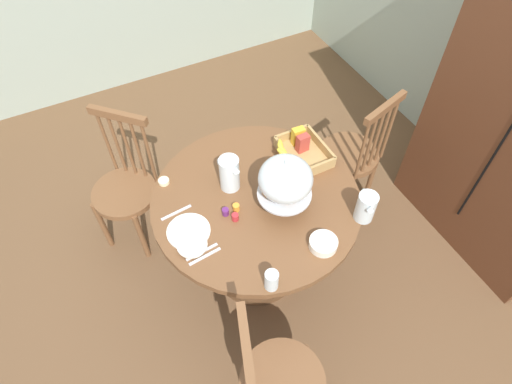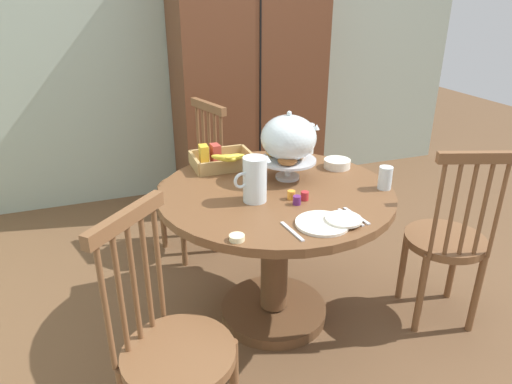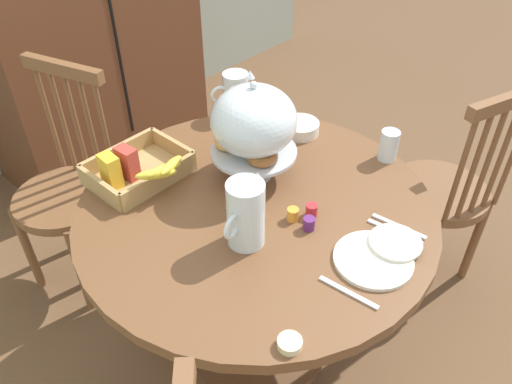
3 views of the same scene
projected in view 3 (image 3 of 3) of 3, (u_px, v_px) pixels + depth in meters
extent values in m
plane|color=brown|center=(265.00, 320.00, 2.13)|extent=(10.00, 10.00, 0.00)
cylinder|color=brown|center=(256.00, 209.00, 1.59)|extent=(1.12, 1.12, 0.04)
cylinder|color=brown|center=(256.00, 280.00, 1.80)|extent=(0.14, 0.14, 0.63)
cylinder|color=brown|center=(256.00, 339.00, 2.03)|extent=(0.56, 0.56, 0.06)
cylinder|color=brown|center=(64.00, 199.00, 2.05)|extent=(0.40, 0.40, 0.04)
cylinder|color=brown|center=(28.00, 250.00, 2.14)|extent=(0.04, 0.04, 0.45)
cylinder|color=brown|center=(80.00, 271.00, 2.05)|extent=(0.04, 0.04, 0.45)
cylinder|color=brown|center=(73.00, 210.00, 2.34)|extent=(0.04, 0.04, 0.45)
cylinder|color=brown|center=(123.00, 228.00, 2.24)|extent=(0.04, 0.04, 0.45)
cylinder|color=brown|center=(51.00, 121.00, 2.06)|extent=(0.02, 0.02, 0.48)
cylinder|color=brown|center=(64.00, 125.00, 2.03)|extent=(0.02, 0.02, 0.48)
cylinder|color=brown|center=(78.00, 129.00, 2.01)|extent=(0.02, 0.02, 0.48)
cylinder|color=brown|center=(92.00, 133.00, 1.99)|extent=(0.02, 0.02, 0.48)
cylinder|color=brown|center=(106.00, 138.00, 1.96)|extent=(0.02, 0.02, 0.48)
cube|color=brown|center=(62.00, 69.00, 1.84)|extent=(0.14, 0.36, 0.05)
cylinder|color=brown|center=(439.00, 192.00, 2.08)|extent=(0.40, 0.40, 0.04)
cylinder|color=brown|center=(428.00, 203.00, 2.37)|extent=(0.04, 0.04, 0.45)
cylinder|color=brown|center=(382.00, 223.00, 2.27)|extent=(0.04, 0.04, 0.45)
cylinder|color=brown|center=(475.00, 240.00, 2.18)|extent=(0.04, 0.04, 0.45)
cylinder|color=brown|center=(426.00, 263.00, 2.08)|extent=(0.04, 0.04, 0.45)
cylinder|color=brown|center=(500.00, 160.00, 1.85)|extent=(0.02, 0.02, 0.48)
cylinder|color=brown|center=(487.00, 165.00, 1.82)|extent=(0.02, 0.02, 0.48)
cylinder|color=brown|center=(473.00, 171.00, 1.80)|extent=(0.02, 0.02, 0.48)
cylinder|color=brown|center=(458.00, 176.00, 1.77)|extent=(0.02, 0.02, 0.48)
cube|color=brown|center=(509.00, 101.00, 1.66)|extent=(0.35, 0.15, 0.05)
cylinder|color=silver|center=(254.00, 173.00, 1.69)|extent=(0.12, 0.12, 0.02)
cylinder|color=silver|center=(254.00, 164.00, 1.67)|extent=(0.03, 0.03, 0.09)
cylinder|color=silver|center=(254.00, 151.00, 1.64)|extent=(0.28, 0.28, 0.01)
torus|color=#B27033|center=(262.00, 141.00, 1.64)|extent=(0.10, 0.10, 0.03)
torus|color=#D19347|center=(229.00, 141.00, 1.64)|extent=(0.10, 0.10, 0.03)
torus|color=#935628|center=(261.00, 156.00, 1.57)|extent=(0.10, 0.10, 0.03)
ellipsoid|color=silver|center=(254.00, 120.00, 1.56)|extent=(0.27, 0.27, 0.22)
sphere|color=silver|center=(254.00, 85.00, 1.49)|extent=(0.02, 0.02, 0.02)
cylinder|color=silver|center=(236.00, 94.00, 1.96)|extent=(0.10, 0.10, 0.17)
cylinder|color=orange|center=(236.00, 100.00, 1.97)|extent=(0.09, 0.09, 0.11)
cone|color=silver|center=(250.00, 74.00, 1.93)|extent=(0.05, 0.05, 0.03)
torus|color=silver|center=(220.00, 95.00, 1.93)|extent=(0.07, 0.05, 0.07)
cylinder|color=silver|center=(246.00, 214.00, 1.39)|extent=(0.11, 0.11, 0.21)
cylinder|color=white|center=(246.00, 222.00, 1.41)|extent=(0.09, 0.09, 0.14)
cone|color=silver|center=(257.00, 177.00, 1.38)|extent=(0.04, 0.04, 0.03)
torus|color=silver|center=(232.00, 226.00, 1.34)|extent=(0.08, 0.03, 0.07)
cube|color=tan|center=(140.00, 174.00, 1.69)|extent=(0.30, 0.22, 0.01)
cube|color=tan|center=(160.00, 181.00, 1.61)|extent=(0.30, 0.02, 0.07)
cube|color=tan|center=(119.00, 154.00, 1.73)|extent=(0.30, 0.02, 0.07)
cube|color=tan|center=(100.00, 188.00, 1.59)|extent=(0.02, 0.22, 0.07)
cube|color=tan|center=(173.00, 148.00, 1.76)|extent=(0.02, 0.22, 0.07)
cube|color=gold|center=(110.00, 171.00, 1.60)|extent=(0.05, 0.07, 0.11)
cube|color=#B23D33|center=(128.00, 163.00, 1.64)|extent=(0.05, 0.07, 0.11)
ellipsoid|color=yellow|center=(156.00, 174.00, 1.54)|extent=(0.14, 0.08, 0.05)
ellipsoid|color=yellow|center=(164.00, 170.00, 1.56)|extent=(0.13, 0.03, 0.05)
ellipsoid|color=yellow|center=(171.00, 165.00, 1.58)|extent=(0.14, 0.08, 0.05)
cylinder|color=white|center=(373.00, 260.00, 1.39)|extent=(0.22, 0.22, 0.01)
cylinder|color=white|center=(395.00, 242.00, 1.43)|extent=(0.15, 0.15, 0.01)
cylinder|color=white|center=(300.00, 128.00, 1.88)|extent=(0.14, 0.14, 0.04)
cylinder|color=silver|center=(389.00, 145.00, 1.73)|extent=(0.06, 0.06, 0.11)
cylinder|color=beige|center=(290.00, 343.00, 1.18)|extent=(0.06, 0.06, 0.02)
cylinder|color=#B7282D|center=(312.00, 210.00, 1.53)|extent=(0.04, 0.04, 0.04)
cylinder|color=orange|center=(293.00, 214.00, 1.51)|extent=(0.04, 0.04, 0.04)
cylinder|color=#5B2366|center=(309.00, 224.00, 1.48)|extent=(0.04, 0.04, 0.04)
cube|color=silver|center=(395.00, 232.00, 1.48)|extent=(0.03, 0.17, 0.01)
cube|color=silver|center=(399.00, 226.00, 1.50)|extent=(0.03, 0.17, 0.01)
cube|color=silver|center=(348.00, 292.00, 1.31)|extent=(0.03, 0.17, 0.01)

